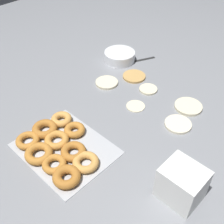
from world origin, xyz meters
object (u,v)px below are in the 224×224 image
(pancake_2, at_px, (188,107))
(pancake_3, at_px, (136,106))
(batter_bowl, at_px, (120,56))
(spatula, at_px, (126,63))
(pancake_5, at_px, (178,124))
(pancake_1, at_px, (107,83))
(donut_tray, at_px, (59,147))
(pancake_0, at_px, (148,89))
(pancake_4, at_px, (134,76))
(container_stack, at_px, (182,184))

(pancake_2, relative_size, pancake_3, 1.45)
(batter_bowl, relative_size, spatula, 0.66)
(pancake_2, distance_m, pancake_5, 0.13)
(pancake_1, distance_m, donut_tray, 0.46)
(pancake_0, bearing_deg, donut_tray, -90.76)
(pancake_1, distance_m, pancake_3, 0.22)
(pancake_2, bearing_deg, pancake_1, -162.80)
(pancake_4, bearing_deg, pancake_2, -2.73)
(pancake_0, xyz_separation_m, pancake_4, (-0.12, 0.04, 0.00))
(pancake_1, distance_m, pancake_5, 0.41)
(pancake_3, bearing_deg, pancake_5, 8.30)
(pancake_3, relative_size, pancake_4, 0.73)
(container_stack, distance_m, spatula, 0.82)
(pancake_0, bearing_deg, pancake_4, 162.94)
(pancake_0, relative_size, donut_tray, 0.24)
(pancake_3, height_order, pancake_4, pancake_4)
(pancake_4, xyz_separation_m, spatula, (-0.12, 0.07, -0.00))
(pancake_1, relative_size, pancake_4, 0.96)
(pancake_0, height_order, donut_tray, donut_tray)
(pancake_4, distance_m, spatula, 0.14)
(pancake_4, height_order, batter_bowl, batter_bowl)
(pancake_4, bearing_deg, donut_tray, -78.69)
(pancake_2, relative_size, pancake_4, 1.06)
(container_stack, bearing_deg, pancake_2, 118.59)
(container_stack, xyz_separation_m, spatula, (-0.66, 0.48, -0.06))
(donut_tray, bearing_deg, pancake_4, 101.31)
(pancake_4, relative_size, batter_bowl, 0.69)
(batter_bowl, xyz_separation_m, container_stack, (0.70, -0.48, 0.04))
(pancake_1, bearing_deg, donut_tray, -67.90)
(container_stack, bearing_deg, pancake_0, 138.34)
(batter_bowl, bearing_deg, pancake_0, -20.15)
(pancake_1, height_order, donut_tray, donut_tray)
(pancake_1, xyz_separation_m, batter_bowl, (-0.10, 0.20, 0.02))
(pancake_2, relative_size, pancake_5, 1.09)
(batter_bowl, bearing_deg, spatula, 6.79)
(pancake_4, relative_size, donut_tray, 0.33)
(pancake_1, bearing_deg, pancake_4, 65.85)
(pancake_3, distance_m, pancake_5, 0.20)
(pancake_4, distance_m, container_stack, 0.68)
(pancake_3, relative_size, container_stack, 0.64)
(spatula, bearing_deg, pancake_0, 90.43)
(pancake_2, bearing_deg, pancake_0, -174.21)
(pancake_0, bearing_deg, spatula, 155.34)
(container_stack, bearing_deg, batter_bowl, 145.73)
(pancake_5, xyz_separation_m, spatula, (-0.47, 0.21, -0.00))
(pancake_2, bearing_deg, pancake_3, -138.13)
(batter_bowl, bearing_deg, pancake_3, -36.85)
(pancake_1, height_order, container_stack, container_stack)
(pancake_5, distance_m, container_stack, 0.33)
(pancake_0, xyz_separation_m, spatula, (-0.23, 0.11, -0.00))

